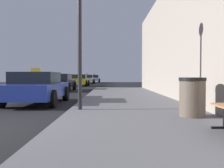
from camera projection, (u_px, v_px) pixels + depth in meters
name	position (u px, v px, depth m)	size (l,w,h in m)	color
sidewalk	(148.00, 126.00, 5.37)	(4.00, 32.00, 0.15)	#5B5B60
trash_bin	(192.00, 97.00, 6.10)	(0.64, 0.64, 0.93)	brown
street_lamp	(80.00, 15.00, 7.31)	(0.36, 0.36, 3.94)	black
car_blue	(37.00, 88.00, 10.18)	(2.02, 4.16, 1.43)	#233899
car_black	(60.00, 82.00, 19.02)	(1.96, 4.41, 1.27)	black
car_yellow	(79.00, 80.00, 28.04)	(1.99, 4.41, 1.27)	yellow
car_white	(87.00, 79.00, 36.00)	(2.03, 4.34, 1.43)	white
car_silver	(94.00, 79.00, 44.20)	(1.94, 4.10, 1.43)	#B7B7BF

